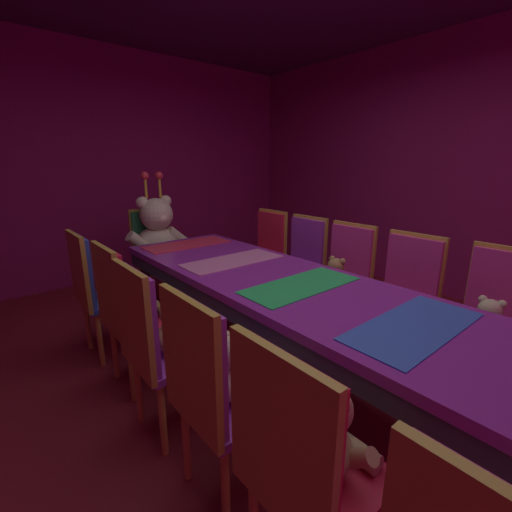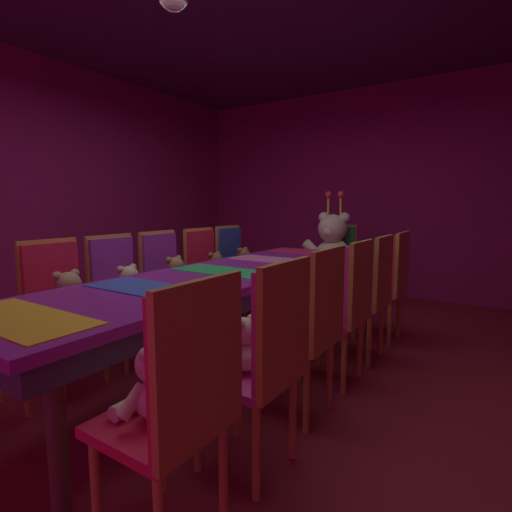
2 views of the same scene
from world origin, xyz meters
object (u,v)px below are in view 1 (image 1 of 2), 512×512
(chair_left_4, at_px, (122,304))
(chair_left_5, at_px, (92,283))
(chair_right_4, at_px, (303,258))
(chair_left_3, at_px, (150,336))
(chair_left_2, at_px, (208,382))
(chair_right_5, at_px, (267,248))
(teddy_left_2, at_px, (237,370))
(teddy_right_1, at_px, (488,323))
(teddy_right_3, at_px, (335,277))
(teddy_left_5, at_px, (113,281))
(chair_right_3, at_px, (346,271))
(king_teddy_bear, at_px, (158,233))
(throne_chair, at_px, (153,245))
(teddy_left_1, at_px, (327,433))
(teddy_left_3, at_px, (176,329))
(chair_right_1, at_px, (497,312))
(teddy_left_4, at_px, (145,300))
(chair_left_1, at_px, (296,457))
(chair_right_2, at_px, (407,288))
(banquet_table, at_px, (301,298))

(chair_left_4, height_order, chair_left_5, same)
(chair_right_4, bearing_deg, chair_left_3, 17.08)
(chair_left_2, xyz_separation_m, chair_right_5, (1.71, 1.58, 0.00))
(teddy_left_2, relative_size, teddy_right_1, 1.18)
(chair_left_5, distance_m, teddy_right_3, 1.86)
(chair_right_4, bearing_deg, teddy_right_3, 72.59)
(chair_right_5, bearing_deg, chair_left_2, 42.69)
(teddy_left_5, distance_m, teddy_right_3, 1.74)
(chair_right_3, distance_m, teddy_right_3, 0.14)
(chair_left_3, height_order, teddy_right_1, chair_left_3)
(teddy_left_5, relative_size, king_teddy_bear, 0.34)
(throne_chair, bearing_deg, teddy_left_1, -13.05)
(chair_left_3, bearing_deg, chair_right_3, 1.20)
(teddy_right_1, relative_size, chair_right_5, 0.28)
(teddy_left_3, distance_m, chair_right_1, 1.89)
(teddy_left_2, bearing_deg, chair_left_3, 107.96)
(chair_left_3, height_order, chair_right_1, same)
(teddy_left_2, xyz_separation_m, chair_right_4, (1.55, 1.05, 0.01))
(chair_right_5, bearing_deg, chair_left_4, 17.59)
(teddy_left_4, distance_m, chair_left_5, 0.56)
(chair_left_1, relative_size, king_teddy_bear, 1.08)
(chair_right_5, bearing_deg, chair_left_3, 31.34)
(chair_left_5, distance_m, chair_right_5, 1.73)
(chair_left_3, bearing_deg, throne_chair, 66.19)
(teddy_left_4, height_order, chair_right_2, chair_right_2)
(chair_right_1, height_order, king_teddy_bear, king_teddy_bear)
(chair_right_2, distance_m, king_teddy_bear, 2.43)
(teddy_left_3, relative_size, king_teddy_bear, 0.36)
(chair_right_3, relative_size, king_teddy_bear, 1.08)
(chair_right_3, bearing_deg, banquet_table, 18.27)
(teddy_left_4, bearing_deg, teddy_left_3, -93.81)
(chair_left_3, relative_size, teddy_right_3, 3.37)
(teddy_left_2, xyz_separation_m, throne_chair, (0.70, 2.48, 0.01))
(chair_left_4, relative_size, teddy_left_4, 3.08)
(chair_right_5, height_order, king_teddy_bear, king_teddy_bear)
(banquet_table, xyz_separation_m, teddy_left_3, (-0.72, 0.24, -0.07))
(teddy_left_4, height_order, teddy_left_5, teddy_left_4)
(teddy_left_2, relative_size, chair_right_1, 0.33)
(teddy_left_5, relative_size, chair_right_5, 0.32)
(teddy_left_5, relative_size, teddy_right_3, 1.07)
(chair_left_2, bearing_deg, chair_right_5, 42.69)
(chair_left_1, bearing_deg, chair_left_3, 91.65)
(chair_right_3, bearing_deg, chair_right_2, 88.81)
(chair_left_1, bearing_deg, teddy_right_3, 34.35)
(chair_left_3, bearing_deg, teddy_left_3, 0.00)
(teddy_left_3, height_order, teddy_right_3, teddy_left_3)
(chair_left_4, relative_size, teddy_right_1, 3.61)
(chair_left_1, height_order, chair_right_4, same)
(chair_left_1, height_order, king_teddy_bear, king_teddy_bear)
(chair_left_5, bearing_deg, throne_chair, 46.45)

